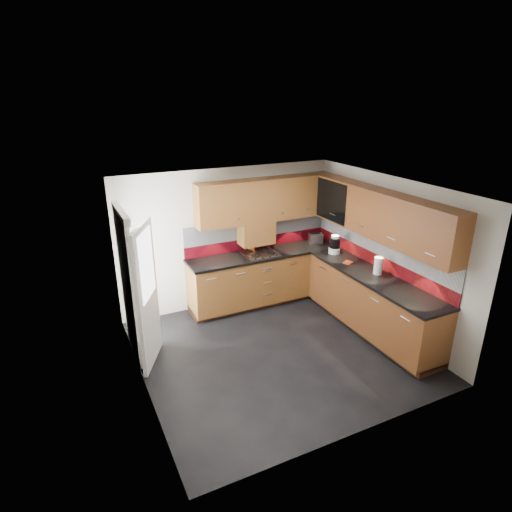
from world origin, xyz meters
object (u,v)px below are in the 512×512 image
utensil_pot (252,245)px  food_processor (335,245)px  gas_hob (260,253)px  toaster (316,238)px

utensil_pot → food_processor: utensil_pot is taller
gas_hob → utensil_pot: bearing=104.7°
gas_hob → toaster: toaster is taller
toaster → utensil_pot: bearing=173.4°
gas_hob → utensil_pot: (-0.06, 0.23, 0.08)m
gas_hob → toaster: size_ratio=2.03×
gas_hob → toaster: bearing=4.1°
gas_hob → food_processor: size_ratio=1.79×
gas_hob → toaster: 1.18m
utensil_pot → toaster: 1.24m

